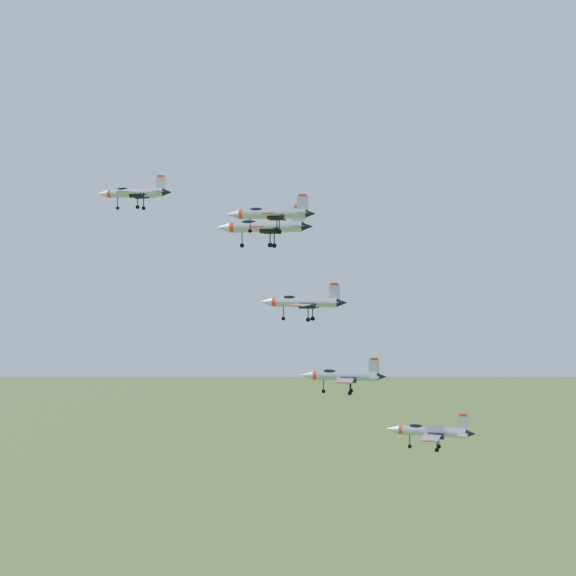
# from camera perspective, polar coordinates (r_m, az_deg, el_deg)

# --- Properties ---
(jet_lead) EXTENTS (12.63, 10.41, 3.38)m
(jet_lead) POSITION_cam_1_polar(r_m,az_deg,el_deg) (129.02, -10.93, 6.66)
(jet_lead) COLOR #A1A5AD
(jet_left_high) EXTENTS (14.04, 11.63, 3.75)m
(jet_left_high) POSITION_cam_1_polar(r_m,az_deg,el_deg) (112.32, -1.79, 4.38)
(jet_left_high) COLOR #A1A5AD
(jet_right_high) EXTENTS (10.86, 9.08, 2.91)m
(jet_right_high) POSITION_cam_1_polar(r_m,az_deg,el_deg) (95.38, -1.32, 5.30)
(jet_right_high) COLOR #A1A5AD
(jet_left_low) EXTENTS (13.19, 10.85, 3.53)m
(jet_left_low) POSITION_cam_1_polar(r_m,az_deg,el_deg) (115.42, 1.01, -1.00)
(jet_left_low) COLOR #A1A5AD
(jet_right_low) EXTENTS (10.51, 8.78, 2.81)m
(jet_right_low) POSITION_cam_1_polar(r_m,az_deg,el_deg) (97.36, 3.88, -6.23)
(jet_right_low) COLOR #A1A5AD
(jet_trail) EXTENTS (12.29, 10.08, 3.30)m
(jet_trail) POSITION_cam_1_polar(r_m,az_deg,el_deg) (112.87, 10.01, -9.98)
(jet_trail) COLOR #A1A5AD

